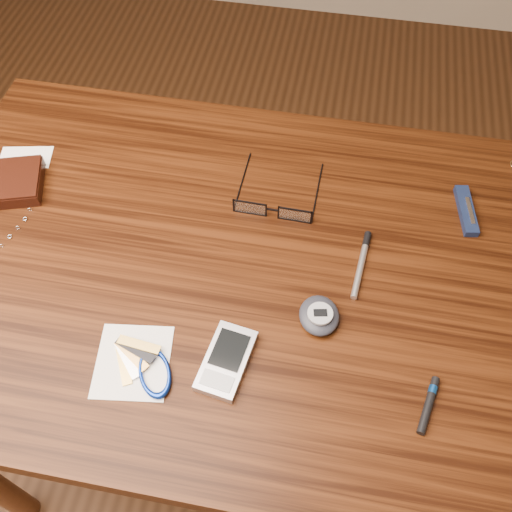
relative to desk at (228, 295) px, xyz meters
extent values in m
plane|color=#472814|center=(0.00, 0.00, -0.65)|extent=(3.80, 3.80, 0.00)
cube|color=#331608|center=(0.00, 0.00, 0.08)|extent=(1.00, 0.70, 0.03)
cylinder|color=#4C2814|center=(-0.45, 0.30, -0.29)|extent=(0.05, 0.05, 0.71)
cylinder|color=#4C2814|center=(0.45, 0.30, -0.29)|extent=(0.05, 0.05, 0.71)
cube|color=black|center=(-0.39, 0.08, 0.11)|extent=(0.14, 0.13, 0.02)
cube|color=black|center=(-0.39, 0.08, 0.13)|extent=(0.14, 0.12, 0.00)
cube|color=white|center=(-0.39, 0.15, 0.10)|extent=(0.10, 0.07, 0.00)
cube|color=black|center=(0.02, 0.10, 0.12)|extent=(0.06, 0.00, 0.03)
cube|color=white|center=(0.02, 0.10, 0.12)|extent=(0.05, 0.00, 0.02)
cylinder|color=black|center=(-0.01, 0.16, 0.10)|extent=(0.01, 0.13, 0.00)
cube|color=black|center=(0.09, 0.10, 0.12)|extent=(0.06, 0.00, 0.03)
cube|color=white|center=(0.09, 0.10, 0.12)|extent=(0.05, 0.00, 0.02)
cylinder|color=black|center=(0.12, 0.16, 0.10)|extent=(0.01, 0.13, 0.00)
cube|color=black|center=(0.06, 0.10, 0.12)|extent=(0.02, 0.00, 0.00)
torus|color=silver|center=(-0.35, -0.04, 0.10)|extent=(0.01, 0.01, 0.01)
torus|color=silver|center=(-0.34, -0.02, 0.10)|extent=(0.01, 0.01, 0.00)
torus|color=silver|center=(-0.34, 0.00, 0.10)|extent=(0.01, 0.00, 0.01)
torus|color=silver|center=(-0.34, 0.02, 0.10)|extent=(0.01, 0.01, 0.00)
torus|color=silver|center=(-0.34, 0.04, 0.10)|extent=(0.01, 0.00, 0.01)
torus|color=silver|center=(-0.34, 0.06, 0.10)|extent=(0.01, 0.01, 0.00)
torus|color=silver|center=(-0.35, 0.07, 0.10)|extent=(0.01, 0.01, 0.01)
torus|color=silver|center=(-0.36, 0.09, 0.10)|extent=(0.01, 0.01, 0.00)
torus|color=silver|center=(-0.38, 0.10, 0.10)|extent=(0.01, 0.01, 0.01)
cube|color=#B3B2B7|center=(0.04, -0.17, 0.11)|extent=(0.07, 0.11, 0.01)
cube|color=black|center=(0.04, -0.15, 0.12)|extent=(0.05, 0.06, 0.00)
cube|color=#ACB0B5|center=(0.03, -0.20, 0.12)|extent=(0.05, 0.03, 0.00)
ellipsoid|color=#23242D|center=(0.15, -0.08, 0.11)|extent=(0.07, 0.08, 0.02)
cylinder|color=#919499|center=(0.15, -0.08, 0.13)|extent=(0.04, 0.04, 0.00)
cube|color=black|center=(0.15, -0.08, 0.13)|extent=(0.02, 0.02, 0.00)
cube|color=white|center=(-0.09, -0.19, 0.10)|extent=(0.11, 0.12, 0.00)
torus|color=#0D2B95|center=(-0.05, -0.20, 0.11)|extent=(0.08, 0.08, 0.01)
cube|color=#AA883C|center=(-0.10, -0.20, 0.11)|extent=(0.04, 0.06, 0.00)
cube|color=silver|center=(-0.10, -0.19, 0.11)|extent=(0.05, 0.05, 0.00)
cube|color=#AB7E3C|center=(-0.09, -0.18, 0.11)|extent=(0.06, 0.05, 0.00)
cube|color=black|center=(-0.09, -0.17, 0.11)|extent=(0.06, 0.03, 0.00)
cube|color=#AA883C|center=(-0.08, -0.17, 0.11)|extent=(0.06, 0.02, 0.00)
cube|color=#131F3D|center=(0.36, 0.16, 0.11)|extent=(0.04, 0.10, 0.01)
cube|color=silver|center=(0.37, 0.16, 0.12)|extent=(0.02, 0.06, 0.00)
cylinder|color=silver|center=(0.21, 0.03, 0.11)|extent=(0.02, 0.12, 0.01)
cylinder|color=black|center=(0.21, 0.08, 0.11)|extent=(0.01, 0.03, 0.01)
cylinder|color=black|center=(0.31, -0.18, 0.11)|extent=(0.03, 0.08, 0.01)
cylinder|color=#1550AA|center=(0.31, -0.16, 0.11)|extent=(0.01, 0.01, 0.01)
camera|label=1|loc=(0.14, -0.48, 0.82)|focal=40.00mm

